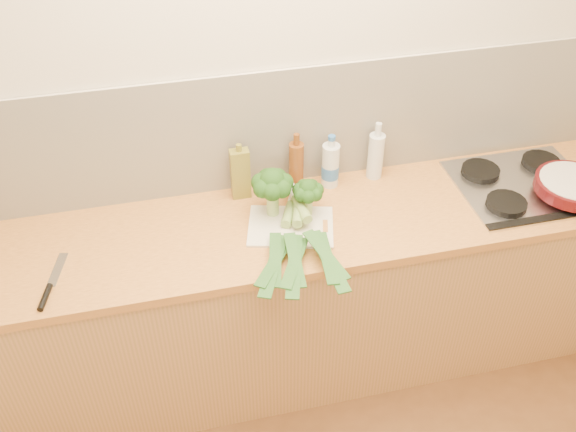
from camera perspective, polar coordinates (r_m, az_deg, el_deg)
name	(u,v)px	position (r m, az deg, el deg)	size (l,w,h in m)	color
room_shell	(283,128)	(2.71, -0.48, 7.80)	(3.50, 3.50, 3.50)	beige
counter	(298,296)	(2.95, 0.86, -7.10)	(3.20, 0.62, 0.90)	#B7804C
gas_hob	(524,185)	(3.00, 20.27, 2.63)	(0.58, 0.50, 0.04)	silver
chopping_board	(291,226)	(2.61, 0.25, -0.93)	(0.34, 0.25, 0.01)	silver
broccoli_left	(272,184)	(2.57, -1.40, 2.82)	(0.17, 0.17, 0.22)	#A0C271
broccoli_right	(308,191)	(2.60, 1.80, 2.21)	(0.13, 0.13, 0.17)	#A0C271
leek_front	(285,227)	(2.56, -0.27, -0.96)	(0.31, 0.61, 0.04)	white
leek_mid	(297,227)	(2.53, 0.81, -1.00)	(0.23, 0.62, 0.04)	white
leek_back	(308,220)	(2.54, 1.76, -0.34)	(0.12, 0.68, 0.04)	white
chefs_knife	(48,290)	(2.50, -20.53, -6.20)	(0.10, 0.30, 0.02)	silver
skillet	(573,185)	(2.98, 24.00, 2.52)	(0.46, 0.31, 0.05)	#4B0C0F
oil_tin	(240,173)	(2.71, -4.26, 3.81)	(0.08, 0.05, 0.26)	olive
glass_bottle	(376,155)	(2.85, 7.80, 5.40)	(0.07, 0.07, 0.27)	silver
amber_bottle	(296,165)	(2.77, 0.74, 4.59)	(0.06, 0.06, 0.27)	brown
water_bottle	(330,166)	(2.79, 3.79, 4.43)	(0.08, 0.08, 0.23)	silver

